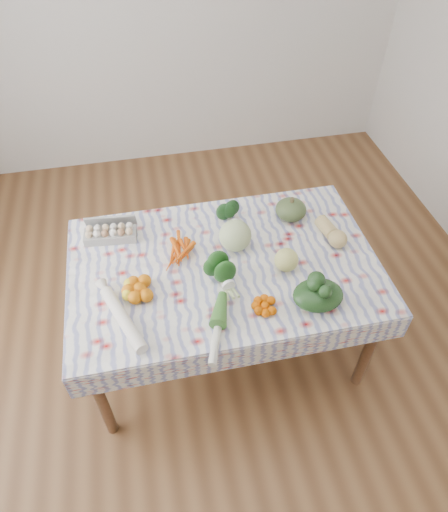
{
  "coord_description": "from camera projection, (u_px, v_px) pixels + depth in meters",
  "views": [
    {
      "loc": [
        -0.34,
        -1.64,
        2.56
      ],
      "look_at": [
        0.0,
        0.0,
        0.82
      ],
      "focal_mm": 32.0,
      "sensor_mm": 36.0,
      "label": 1
    }
  ],
  "objects": [
    {
      "name": "ground",
      "position": [
        224.0,
        342.0,
        3.01
      ],
      "size": [
        4.5,
        4.5,
        0.0
      ],
      "primitive_type": "plane",
      "color": "brown",
      "rests_on": "ground"
    },
    {
      "name": "dining_table",
      "position": [
        224.0,
        274.0,
        2.52
      ],
      "size": [
        1.6,
        1.0,
        0.75
      ],
      "color": "brown",
      "rests_on": "ground"
    },
    {
      "name": "tablecloth",
      "position": [
        224.0,
        264.0,
        2.46
      ],
      "size": [
        1.66,
        1.06,
        0.01
      ],
      "primitive_type": "cube",
      "color": "white",
      "rests_on": "dining_table"
    },
    {
      "name": "egg_carton",
      "position": [
        110.0,
        234.0,
        2.56
      ],
      "size": [
        0.3,
        0.14,
        0.08
      ],
      "primitive_type": "cube",
      "rotation": [
        0.0,
        0.0,
        -0.1
      ],
      "color": "#9C9C97",
      "rests_on": "tablecloth"
    },
    {
      "name": "carrot_bunch",
      "position": [
        181.0,
        250.0,
        2.5
      ],
      "size": [
        0.28,
        0.27,
        0.04
      ],
      "primitive_type": "cube",
      "rotation": [
        0.0,
        0.0,
        -0.44
      ],
      "color": "#ED5D0F",
      "rests_on": "tablecloth"
    },
    {
      "name": "kale_bunch",
      "position": [
        230.0,
        215.0,
        2.64
      ],
      "size": [
        0.17,
        0.16,
        0.12
      ],
      "primitive_type": "ellipsoid",
      "rotation": [
        0.0,
        0.0,
        0.38
      ],
      "color": "#153A15",
      "rests_on": "tablecloth"
    },
    {
      "name": "kabocha_squash",
      "position": [
        291.0,
        209.0,
        2.68
      ],
      "size": [
        0.2,
        0.2,
        0.12
      ],
      "primitive_type": "ellipsoid",
      "rotation": [
        0.0,
        0.0,
        -0.1
      ],
      "color": "#42532D",
      "rests_on": "tablecloth"
    },
    {
      "name": "cabbage",
      "position": [
        235.0,
        236.0,
        2.48
      ],
      "size": [
        0.21,
        0.21,
        0.18
      ],
      "primitive_type": "sphere",
      "rotation": [
        0.0,
        0.0,
        0.21
      ],
      "color": "#B0C484",
      "rests_on": "tablecloth"
    },
    {
      "name": "butternut_squash",
      "position": [
        332.0,
        231.0,
        2.56
      ],
      "size": [
        0.15,
        0.24,
        0.1
      ],
      "primitive_type": "ellipsoid",
      "rotation": [
        0.0,
        0.0,
        0.2
      ],
      "color": "tan",
      "rests_on": "tablecloth"
    },
    {
      "name": "orange_cluster",
      "position": [
        140.0,
        289.0,
        2.29
      ],
      "size": [
        0.23,
        0.23,
        0.07
      ],
      "primitive_type": "cube",
      "rotation": [
        0.0,
        0.0,
        0.02
      ],
      "color": "orange",
      "rests_on": "tablecloth"
    },
    {
      "name": "broccoli",
      "position": [
        225.0,
        275.0,
        2.32
      ],
      "size": [
        0.2,
        0.2,
        0.13
      ],
      "primitive_type": "ellipsoid",
      "rotation": [
        0.0,
        0.0,
        0.15
      ],
      "color": "#1C4F17",
      "rests_on": "tablecloth"
    },
    {
      "name": "mandarin_cluster",
      "position": [
        265.0,
        305.0,
        2.23
      ],
      "size": [
        0.18,
        0.18,
        0.05
      ],
      "primitive_type": "cube",
      "rotation": [
        0.0,
        0.0,
        -0.19
      ],
      "color": "#D35700",
      "rests_on": "tablecloth"
    },
    {
      "name": "grapefruit",
      "position": [
        286.0,
        260.0,
        2.39
      ],
      "size": [
        0.15,
        0.15,
        0.13
      ],
      "primitive_type": "sphere",
      "rotation": [
        0.0,
        0.0,
        -0.18
      ],
      "color": "#C7C667",
      "rests_on": "tablecloth"
    },
    {
      "name": "spinach_bag",
      "position": [
        318.0,
        295.0,
        2.23
      ],
      "size": [
        0.25,
        0.2,
        0.11
      ],
      "primitive_type": "ellipsoid",
      "rotation": [
        0.0,
        0.0,
        0.0
      ],
      "color": "black",
      "rests_on": "tablecloth"
    },
    {
      "name": "daikon",
      "position": [
        123.0,
        319.0,
        2.17
      ],
      "size": [
        0.22,
        0.43,
        0.06
      ],
      "primitive_type": "cylinder",
      "rotation": [
        1.57,
        0.0,
        0.38
      ],
      "color": "white",
      "rests_on": "tablecloth"
    },
    {
      "name": "leek",
      "position": [
        218.0,
        329.0,
        2.14
      ],
      "size": [
        0.16,
        0.37,
        0.04
      ],
      "primitive_type": "cylinder",
      "rotation": [
        1.57,
        0.0,
        -0.33
      ],
      "color": "silver",
      "rests_on": "tablecloth"
    }
  ]
}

